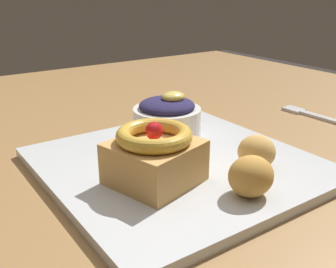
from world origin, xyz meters
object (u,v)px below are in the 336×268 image
(fritter_front, at_px, (251,176))
(berry_ramekin, at_px, (167,119))
(fork, at_px, (311,115))
(fritter_middle, at_px, (257,152))
(front_plate, at_px, (177,165))
(cake_slice, at_px, (156,155))

(fritter_front, bearing_deg, berry_ramekin, 83.52)
(fritter_front, bearing_deg, fork, 26.51)
(berry_ramekin, distance_m, fritter_middle, 0.14)
(front_plate, distance_m, fork, 0.31)
(fritter_middle, relative_size, fork, 0.34)
(front_plate, height_order, fritter_middle, fritter_middle)
(berry_ramekin, xyz_separation_m, fork, (0.28, -0.03, -0.04))
(cake_slice, xyz_separation_m, fritter_middle, (0.11, -0.04, -0.01))
(fritter_front, height_order, fritter_middle, fritter_front)
(fritter_front, bearing_deg, front_plate, 95.64)
(cake_slice, bearing_deg, fritter_middle, -18.69)
(front_plate, bearing_deg, cake_slice, -148.79)
(berry_ramekin, distance_m, fritter_front, 0.18)
(front_plate, xyz_separation_m, cake_slice, (-0.05, -0.03, 0.04))
(fritter_front, relative_size, fork, 0.38)
(cake_slice, bearing_deg, berry_ramekin, 50.25)
(fritter_front, relative_size, fritter_middle, 1.10)
(fritter_middle, bearing_deg, cake_slice, 161.31)
(front_plate, xyz_separation_m, fritter_middle, (0.06, -0.07, 0.03))
(cake_slice, bearing_deg, fritter_front, -52.82)
(cake_slice, relative_size, fork, 0.83)
(cake_slice, relative_size, fritter_middle, 2.40)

